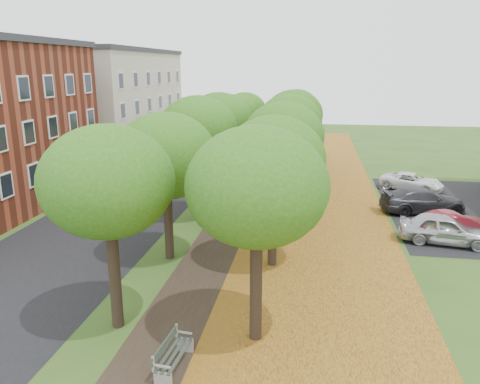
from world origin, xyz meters
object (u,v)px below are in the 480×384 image
at_px(car_grey, 423,201).
at_px(car_white, 412,182).
at_px(bench, 172,354).
at_px(car_red, 454,226).
at_px(car_silver, 445,229).

xyz_separation_m(car_grey, car_white, (0.40, 5.51, -0.13)).
bearing_deg(bench, car_red, -36.14).
bearing_deg(bench, car_white, -20.57).
height_order(bench, car_grey, car_grey).
xyz_separation_m(bench, car_silver, (10.63, 11.97, 0.29)).
xyz_separation_m(car_silver, car_white, (0.40, 10.80, -0.16)).
relative_size(car_red, car_grey, 0.83).
relative_size(car_silver, car_red, 1.06).
xyz_separation_m(bench, car_red, (11.25, 12.75, 0.23)).
bearing_deg(car_red, bench, 120.39).
bearing_deg(car_silver, bench, 148.44).
bearing_deg(car_grey, bench, 136.10).
height_order(bench, car_red, car_red).
height_order(car_silver, car_red, car_silver).
xyz_separation_m(car_red, car_grey, (-0.62, 4.51, 0.04)).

